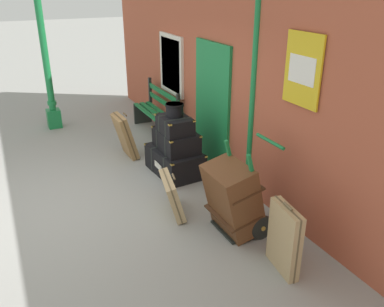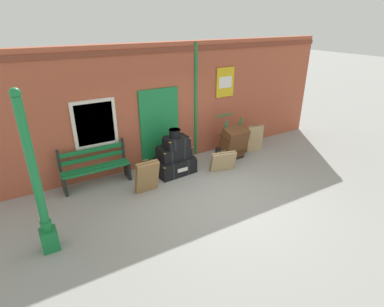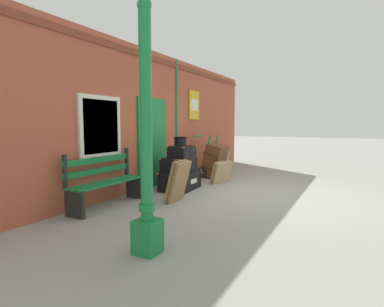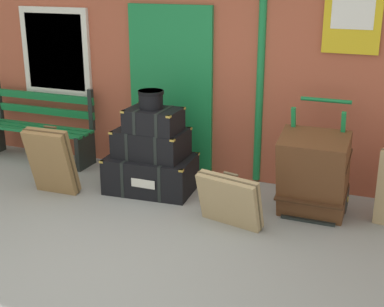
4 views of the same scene
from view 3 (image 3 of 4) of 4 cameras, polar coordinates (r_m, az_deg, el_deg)
ground_plane at (r=6.83m, az=11.83°, el=-7.35°), size 60.00×60.00×0.00m
brick_facade at (r=7.77m, az=-6.76°, el=6.14°), size 10.40×0.35×3.20m
lamp_post at (r=3.55m, az=-8.37°, el=-1.38°), size 0.28×0.28×2.86m
platform_bench at (r=5.87m, az=-15.59°, el=-5.11°), size 1.60×0.43×1.01m
steamer_trunk_base at (r=7.15m, az=-2.19°, el=-4.94°), size 1.06×0.73×0.43m
steamer_trunk_middle at (r=7.11m, az=-2.41°, el=-1.98°), size 0.81×0.55×0.33m
steamer_trunk_top at (r=7.11m, az=-1.89°, el=0.37°), size 0.61×0.45×0.27m
round_hatbox at (r=7.06m, az=-2.15°, el=2.35°), size 0.29×0.29×0.21m
porters_trolley at (r=8.87m, az=3.14°, el=-2.53°), size 0.71×0.68×1.18m
large_brown_trunk at (r=8.76m, az=4.21°, el=-1.24°), size 0.70×0.63×0.96m
suitcase_umber at (r=6.00m, az=-2.61°, el=-5.08°), size 0.55×0.36×0.82m
suitcase_cream at (r=9.63m, az=5.74°, el=-1.16°), size 0.54×0.20×0.83m
suitcase_olive at (r=7.92m, az=5.47°, el=-3.45°), size 0.71×0.41×0.57m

